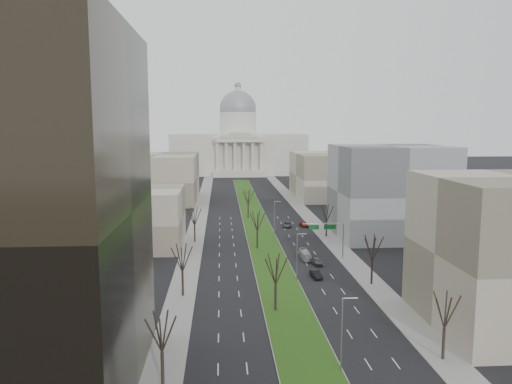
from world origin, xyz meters
name	(u,v)px	position (x,y,z in m)	size (l,w,h in m)	color
ground	(254,218)	(0.00, 120.00, 0.00)	(600.00, 600.00, 0.00)	black
median	(255,218)	(0.00, 118.99, 0.10)	(8.00, 222.03, 0.20)	#999993
sidewalk_left	(195,236)	(-17.50, 95.00, 0.07)	(5.00, 330.00, 0.15)	gray
sidewalk_right	(325,234)	(17.50, 95.00, 0.07)	(5.00, 330.00, 0.15)	gray
capitol	(238,147)	(0.00, 269.59, 16.31)	(80.00, 46.00, 55.00)	beige
building_beige_left	(128,218)	(-33.00, 85.00, 7.00)	(26.00, 22.00, 14.00)	gray
building_grey_right	(390,191)	(34.00, 92.00, 12.00)	(28.00, 26.00, 24.00)	slate
building_far_left	(158,178)	(-35.00, 160.00, 9.00)	(30.00, 40.00, 18.00)	gray
building_far_right	(332,175)	(35.00, 165.00, 9.00)	(30.00, 40.00, 18.00)	gray
tree_left_near	(162,330)	(-17.20, 18.00, 6.61)	(5.10, 5.10, 9.18)	black
tree_left_mid	(182,257)	(-17.20, 48.00, 7.00)	(5.40, 5.40, 9.72)	black
tree_left_far	(194,216)	(-17.20, 88.00, 6.84)	(5.28, 5.28, 9.50)	black
tree_right_near	(445,309)	(17.20, 22.00, 6.69)	(5.16, 5.16, 9.29)	black
tree_right_mid	(373,247)	(17.20, 52.00, 7.16)	(5.52, 5.52, 9.94)	black
tree_right_far	(327,212)	(17.20, 92.00, 6.53)	(5.04, 5.04, 9.07)	black
tree_median_a	(276,268)	(-2.00, 40.00, 7.00)	(5.40, 5.40, 9.72)	black
tree_median_b	(257,220)	(-2.00, 80.00, 7.00)	(5.40, 5.40, 9.72)	black
tree_median_c	(248,196)	(-2.00, 120.00, 7.00)	(5.40, 5.40, 9.72)	black
streetlamp_median_a	(342,333)	(3.76, 20.00, 4.81)	(1.90, 0.20, 9.16)	gray
streetlamp_median_b	(297,256)	(3.76, 55.00, 4.81)	(1.90, 0.20, 9.16)	gray
streetlamp_median_c	(275,217)	(3.76, 95.00, 4.81)	(1.90, 0.20, 9.16)	gray
mast_arm_signs	(331,232)	(13.49, 70.03, 6.11)	(9.12, 0.24, 8.09)	gray
car_grey_near	(317,261)	(9.59, 65.77, 0.73)	(1.73, 4.30, 1.46)	#515359
car_black	(316,274)	(7.70, 56.72, 0.71)	(1.49, 4.29, 1.41)	black
car_red	(304,224)	(13.50, 105.81, 0.67)	(1.88, 4.62, 1.34)	maroon
car_grey_far	(287,225)	(8.56, 105.42, 0.70)	(2.33, 5.05, 1.40)	#46484D
box_van	(305,255)	(7.91, 70.47, 0.94)	(1.59, 6.78, 1.89)	silver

